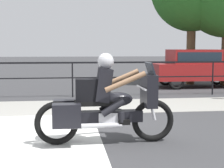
{
  "coord_description": "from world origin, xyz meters",
  "views": [
    {
      "loc": [
        -0.16,
        -6.53,
        1.72
      ],
      "look_at": [
        0.74,
        0.41,
        0.97
      ],
      "focal_mm": 55.0,
      "sensor_mm": 36.0,
      "label": 1
    }
  ],
  "objects": [
    {
      "name": "sidewalk_band",
      "position": [
        0.0,
        3.4,
        0.01
      ],
      "size": [
        44.0,
        2.4,
        0.01
      ],
      "primitive_type": "cube",
      "color": "#99968E",
      "rests_on": "ground"
    },
    {
      "name": "ground_plane",
      "position": [
        0.0,
        0.0,
        0.0
      ],
      "size": [
        120.0,
        120.0,
        0.0
      ],
      "primitive_type": "plane",
      "color": "#38383A"
    },
    {
      "name": "fence_railing",
      "position": [
        0.0,
        5.37,
        0.97
      ],
      "size": [
        36.0,
        0.05,
        1.23
      ],
      "color": "black",
      "rests_on": "ground"
    },
    {
      "name": "motorcycle",
      "position": [
        0.47,
        -0.52,
        0.71
      ],
      "size": [
        2.52,
        0.76,
        1.62
      ],
      "rotation": [
        0.0,
        0.0,
        -0.05
      ],
      "color": "black",
      "rests_on": "ground"
    },
    {
      "name": "crosswalk_band",
      "position": [
        -1.09,
        -0.2,
        0.0
      ],
      "size": [
        3.08,
        6.0,
        0.01
      ],
      "primitive_type": "cube",
      "color": "silver",
      "rests_on": "ground"
    },
    {
      "name": "parked_car",
      "position": [
        5.4,
        7.78,
        0.93
      ],
      "size": [
        3.97,
        1.71,
        1.64
      ],
      "rotation": [
        0.0,
        0.0,
        -0.01
      ],
      "color": "maroon",
      "rests_on": "ground"
    }
  ]
}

